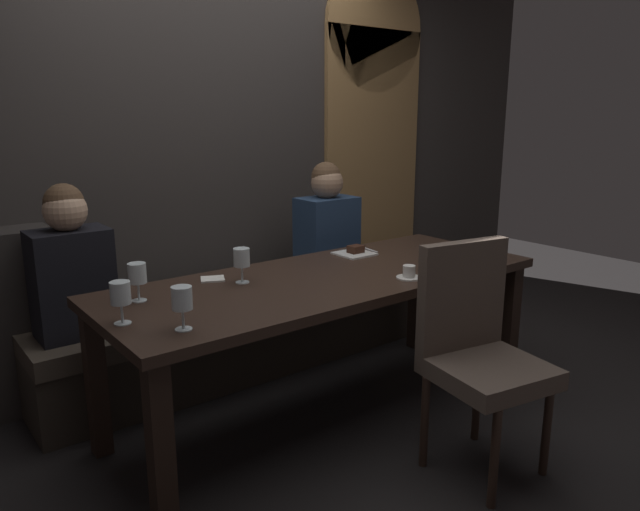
# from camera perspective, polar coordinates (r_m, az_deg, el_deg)

# --- Properties ---
(ground) EXTENTS (9.00, 9.00, 0.00)m
(ground) POSITION_cam_1_polar(r_m,az_deg,el_deg) (3.18, 0.62, -14.89)
(ground) COLOR black
(back_wall_tiled) EXTENTS (6.00, 0.12, 3.00)m
(back_wall_tiled) POSITION_cam_1_polar(r_m,az_deg,el_deg) (3.82, -11.09, 13.13)
(back_wall_tiled) COLOR #383330
(back_wall_tiled) RESTS_ON ground
(arched_door) EXTENTS (0.90, 0.05, 2.55)m
(arched_door) POSITION_cam_1_polar(r_m,az_deg,el_deg) (4.55, 5.05, 11.66)
(arched_door) COLOR olive
(arched_door) RESTS_ON ground
(dining_table) EXTENTS (2.20, 0.84, 0.74)m
(dining_table) POSITION_cam_1_polar(r_m,az_deg,el_deg) (2.92, 0.66, -3.58)
(dining_table) COLOR black
(dining_table) RESTS_ON ground
(banquette_bench) EXTENTS (2.50, 0.44, 0.45)m
(banquette_bench) POSITION_cam_1_polar(r_m,az_deg,el_deg) (3.61, -6.37, -7.40)
(banquette_bench) COLOR #312A23
(banquette_bench) RESTS_ON ground
(chair_near_side) EXTENTS (0.51, 0.51, 0.98)m
(chair_near_side) POSITION_cam_1_polar(r_m,az_deg,el_deg) (2.64, 14.80, -8.09)
(chair_near_side) COLOR #302119
(chair_near_side) RESTS_ON ground
(diner_redhead) EXTENTS (0.36, 0.24, 0.74)m
(diner_redhead) POSITION_cam_1_polar(r_m,az_deg,el_deg) (3.09, -22.75, -0.89)
(diner_redhead) COLOR black
(diner_redhead) RESTS_ON banquette_bench
(diner_bearded) EXTENTS (0.36, 0.24, 0.77)m
(diner_bearded) POSITION_cam_1_polar(r_m,az_deg,el_deg) (3.74, 0.66, 2.76)
(diner_bearded) COLOR navy
(diner_bearded) RESTS_ON banquette_bench
(wine_glass_near_right) EXTENTS (0.08, 0.08, 0.16)m
(wine_glass_near_right) POSITION_cam_1_polar(r_m,az_deg,el_deg) (2.21, -13.07, -4.10)
(wine_glass_near_right) COLOR silver
(wine_glass_near_right) RESTS_ON dining_table
(wine_glass_end_left) EXTENTS (0.08, 0.08, 0.16)m
(wine_glass_end_left) POSITION_cam_1_polar(r_m,az_deg,el_deg) (2.34, -18.55, -3.61)
(wine_glass_end_left) COLOR silver
(wine_glass_end_left) RESTS_ON dining_table
(wine_glass_near_left) EXTENTS (0.08, 0.08, 0.16)m
(wine_glass_near_left) POSITION_cam_1_polar(r_m,az_deg,el_deg) (2.77, -7.51, -0.27)
(wine_glass_near_left) COLOR silver
(wine_glass_near_left) RESTS_ON dining_table
(wine_glass_far_left) EXTENTS (0.08, 0.08, 0.16)m
(wine_glass_far_left) POSITION_cam_1_polar(r_m,az_deg,el_deg) (2.60, -17.08, -1.81)
(wine_glass_far_left) COLOR silver
(wine_glass_far_left) RESTS_ON dining_table
(espresso_cup) EXTENTS (0.12, 0.12, 0.06)m
(espresso_cup) POSITION_cam_1_polar(r_m,az_deg,el_deg) (2.87, 8.51, -1.68)
(espresso_cup) COLOR white
(espresso_cup) RESTS_ON dining_table
(dessert_plate) EXTENTS (0.19, 0.19, 0.05)m
(dessert_plate) POSITION_cam_1_polar(r_m,az_deg,el_deg) (3.32, 3.34, 0.34)
(dessert_plate) COLOR white
(dessert_plate) RESTS_ON dining_table
(fork_on_table) EXTENTS (0.03, 0.17, 0.01)m
(fork_on_table) POSITION_cam_1_polar(r_m,az_deg,el_deg) (3.44, 4.63, 0.59)
(fork_on_table) COLOR silver
(fork_on_table) RESTS_ON dining_table
(folded_napkin) EXTENTS (0.14, 0.14, 0.01)m
(folded_napkin) POSITION_cam_1_polar(r_m,az_deg,el_deg) (2.87, -10.23, -2.23)
(folded_napkin) COLOR silver
(folded_napkin) RESTS_ON dining_table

